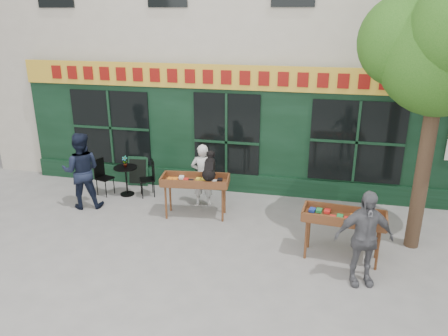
% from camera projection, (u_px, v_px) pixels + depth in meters
% --- Properties ---
extents(ground, '(80.00, 80.00, 0.00)m').
position_uv_depth(ground, '(204.00, 230.00, 9.53)').
color(ground, slate).
rests_on(ground, ground).
extents(street_tree, '(3.05, 2.90, 5.60)m').
position_uv_depth(street_tree, '(447.00, 36.00, 7.58)').
color(street_tree, '#382619').
rests_on(street_tree, ground).
extents(book_cart_center, '(1.56, 0.78, 0.99)m').
position_uv_depth(book_cart_center, '(195.00, 183.00, 9.94)').
color(book_cart_center, brown).
rests_on(book_cart_center, ground).
extents(dog, '(0.41, 0.63, 0.60)m').
position_uv_depth(dog, '(209.00, 166.00, 9.66)').
color(dog, black).
rests_on(dog, book_cart_center).
extents(woman, '(0.61, 0.43, 1.56)m').
position_uv_depth(woman, '(203.00, 175.00, 10.55)').
color(woman, silver).
rests_on(woman, ground).
extents(book_cart_right, '(1.55, 0.76, 0.99)m').
position_uv_depth(book_cart_right, '(344.00, 220.00, 8.19)').
color(book_cart_right, brown).
rests_on(book_cart_right, ground).
extents(man_right, '(1.09, 0.67, 1.74)m').
position_uv_depth(man_right, '(364.00, 238.00, 7.42)').
color(man_right, '#57575C').
rests_on(man_right, ground).
extents(bistro_table, '(0.60, 0.60, 0.76)m').
position_uv_depth(bistro_table, '(126.00, 175.00, 11.21)').
color(bistro_table, black).
rests_on(bistro_table, ground).
extents(bistro_chair_left, '(0.45, 0.45, 0.95)m').
position_uv_depth(bistro_chair_left, '(102.00, 174.00, 11.26)').
color(bistro_chair_left, black).
rests_on(bistro_chair_left, ground).
extents(bistro_chair_right, '(0.49, 0.49, 0.95)m').
position_uv_depth(bistro_chair_right, '(150.00, 175.00, 11.16)').
color(bistro_chair_right, black).
rests_on(bistro_chair_right, ground).
extents(potted_plant, '(0.16, 0.11, 0.30)m').
position_uv_depth(potted_plant, '(125.00, 162.00, 11.08)').
color(potted_plant, gray).
rests_on(potted_plant, bistro_table).
extents(man_left, '(1.09, 0.96, 1.86)m').
position_uv_depth(man_left, '(81.00, 171.00, 10.39)').
color(man_left, black).
rests_on(man_left, ground).
extents(chalkboard, '(0.58, 0.25, 0.79)m').
position_uv_depth(chalkboard, '(138.00, 171.00, 11.91)').
color(chalkboard, black).
rests_on(chalkboard, ground).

